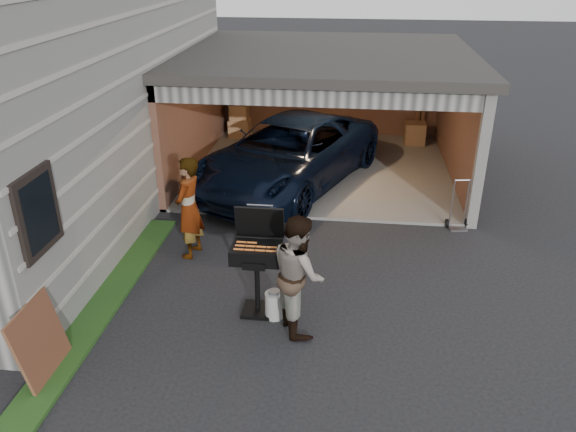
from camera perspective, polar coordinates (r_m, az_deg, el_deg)
name	(u,v)px	position (r m, az deg, el deg)	size (l,w,h in m)	color
ground	(246,318)	(8.61, -4.31, -10.32)	(80.00, 80.00, 0.00)	black
groundcover_strip	(73,348)	(8.53, -21.03, -12.40)	(0.50, 8.00, 0.06)	#193814
garage	(326,92)	(14.00, 3.84, 12.45)	(6.80, 6.30, 2.90)	#605E59
minivan	(289,156)	(12.84, 0.06, 6.12)	(2.51, 5.45, 1.51)	black
woman	(189,208)	(9.97, -10.04, 0.82)	(0.68, 0.44, 1.86)	#A3B0CD
man	(298,274)	(7.94, 1.07, -5.87)	(0.87, 0.68, 1.79)	#4D241E
bbq_grill	(257,255)	(8.26, -3.17, -4.00)	(0.73, 0.64, 1.63)	black
propane_tank	(274,305)	(8.50, -1.41, -9.03)	(0.28, 0.28, 0.42)	#BBBCB7
plywood_panel	(40,342)	(7.96, -23.90, -11.60)	(0.04, 0.94, 1.05)	#562C1D
hand_truck	(458,219)	(11.58, 16.86, -0.29)	(0.44, 0.36, 1.03)	gray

